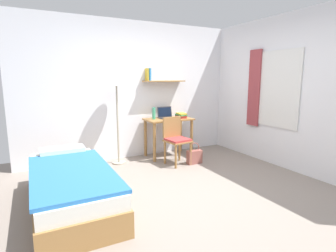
{
  "coord_description": "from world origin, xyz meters",
  "views": [
    {
      "loc": [
        -1.84,
        -2.91,
        1.54
      ],
      "look_at": [
        -0.07,
        0.51,
        0.85
      ],
      "focal_mm": 28.64,
      "sensor_mm": 36.0,
      "label": 1
    }
  ],
  "objects_px": {
    "desk_chair": "(176,138)",
    "standing_lamp": "(116,85)",
    "bed": "(71,186)",
    "book_stack": "(181,115)",
    "water_bottle": "(154,113)",
    "desk": "(168,127)",
    "handbag": "(194,156)",
    "laptop": "(166,115)"
  },
  "relations": [
    {
      "from": "desk",
      "to": "desk_chair",
      "type": "bearing_deg",
      "value": -101.85
    },
    {
      "from": "bed",
      "to": "book_stack",
      "type": "height_order",
      "value": "book_stack"
    },
    {
      "from": "laptop",
      "to": "standing_lamp",
      "type": "bearing_deg",
      "value": -174.39
    },
    {
      "from": "bed",
      "to": "book_stack",
      "type": "bearing_deg",
      "value": 29.03
    },
    {
      "from": "desk",
      "to": "laptop",
      "type": "xyz_separation_m",
      "value": [
        -0.01,
        0.1,
        0.22
      ]
    },
    {
      "from": "bed",
      "to": "handbag",
      "type": "height_order",
      "value": "bed"
    },
    {
      "from": "standing_lamp",
      "to": "water_bottle",
      "type": "bearing_deg",
      "value": 3.17
    },
    {
      "from": "bed",
      "to": "standing_lamp",
      "type": "xyz_separation_m",
      "value": [
        1.0,
        1.33,
        1.18
      ]
    },
    {
      "from": "bed",
      "to": "water_bottle",
      "type": "relative_size",
      "value": 8.92
    },
    {
      "from": "desk_chair",
      "to": "standing_lamp",
      "type": "distance_m",
      "value": 1.41
    },
    {
      "from": "bed",
      "to": "standing_lamp",
      "type": "height_order",
      "value": "standing_lamp"
    },
    {
      "from": "desk",
      "to": "standing_lamp",
      "type": "bearing_deg",
      "value": 179.99
    },
    {
      "from": "desk_chair",
      "to": "book_stack",
      "type": "height_order",
      "value": "book_stack"
    },
    {
      "from": "book_stack",
      "to": "bed",
      "type": "bearing_deg",
      "value": -150.97
    },
    {
      "from": "standing_lamp",
      "to": "desk_chair",
      "type": "bearing_deg",
      "value": -27.97
    },
    {
      "from": "desk_chair",
      "to": "standing_lamp",
      "type": "xyz_separation_m",
      "value": [
        -0.92,
        0.49,
        0.95
      ]
    },
    {
      "from": "desk_chair",
      "to": "laptop",
      "type": "relative_size",
      "value": 2.66
    },
    {
      "from": "desk",
      "to": "standing_lamp",
      "type": "xyz_separation_m",
      "value": [
        -1.03,
        0.0,
        0.83
      ]
    },
    {
      "from": "bed",
      "to": "desk_chair",
      "type": "bearing_deg",
      "value": 23.51
    },
    {
      "from": "desk_chair",
      "to": "book_stack",
      "type": "xyz_separation_m",
      "value": [
        0.35,
        0.43,
        0.34
      ]
    },
    {
      "from": "desk_chair",
      "to": "standing_lamp",
      "type": "relative_size",
      "value": 0.52
    },
    {
      "from": "book_stack",
      "to": "handbag",
      "type": "xyz_separation_m",
      "value": [
        -0.05,
        -0.59,
        -0.68
      ]
    },
    {
      "from": "desk",
      "to": "desk_chair",
      "type": "relative_size",
      "value": 1.07
    },
    {
      "from": "bed",
      "to": "desk",
      "type": "height_order",
      "value": "desk"
    },
    {
      "from": "desk",
      "to": "book_stack",
      "type": "bearing_deg",
      "value": -14.34
    },
    {
      "from": "desk",
      "to": "laptop",
      "type": "bearing_deg",
      "value": 95.73
    },
    {
      "from": "desk",
      "to": "laptop",
      "type": "distance_m",
      "value": 0.24
    },
    {
      "from": "desk_chair",
      "to": "water_bottle",
      "type": "relative_size",
      "value": 3.71
    },
    {
      "from": "standing_lamp",
      "to": "water_bottle",
      "type": "xyz_separation_m",
      "value": [
        0.73,
        0.04,
        -0.55
      ]
    },
    {
      "from": "water_bottle",
      "to": "handbag",
      "type": "height_order",
      "value": "water_bottle"
    },
    {
      "from": "desk",
      "to": "standing_lamp",
      "type": "height_order",
      "value": "standing_lamp"
    },
    {
      "from": "desk",
      "to": "water_bottle",
      "type": "xyz_separation_m",
      "value": [
        -0.3,
        0.04,
        0.28
      ]
    },
    {
      "from": "laptop",
      "to": "handbag",
      "type": "distance_m",
      "value": 1.03
    },
    {
      "from": "desk",
      "to": "desk_chair",
      "type": "xyz_separation_m",
      "value": [
        -0.1,
        -0.49,
        -0.12
      ]
    },
    {
      "from": "bed",
      "to": "laptop",
      "type": "distance_m",
      "value": 2.54
    },
    {
      "from": "laptop",
      "to": "water_bottle",
      "type": "bearing_deg",
      "value": -168.25
    },
    {
      "from": "laptop",
      "to": "book_stack",
      "type": "bearing_deg",
      "value": -32.24
    },
    {
      "from": "desk_chair",
      "to": "standing_lamp",
      "type": "height_order",
      "value": "standing_lamp"
    },
    {
      "from": "bed",
      "to": "handbag",
      "type": "xyz_separation_m",
      "value": [
        2.22,
        0.68,
        -0.1
      ]
    },
    {
      "from": "standing_lamp",
      "to": "desk",
      "type": "bearing_deg",
      "value": -0.01
    },
    {
      "from": "water_bottle",
      "to": "book_stack",
      "type": "bearing_deg",
      "value": -10.84
    },
    {
      "from": "bed",
      "to": "desk_chair",
      "type": "xyz_separation_m",
      "value": [
        1.92,
        0.84,
        0.23
      ]
    }
  ]
}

